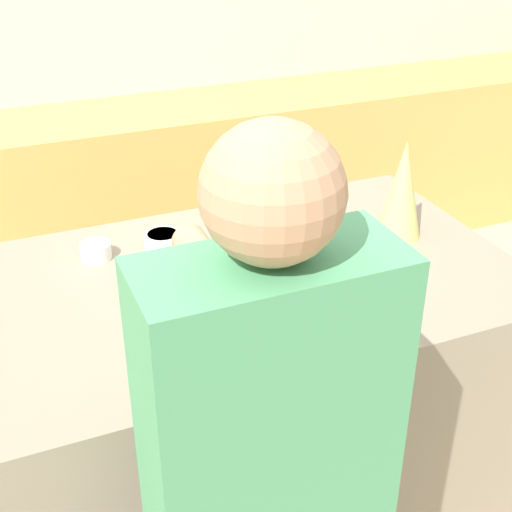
% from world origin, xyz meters
% --- Properties ---
extents(ground_plane, '(12.00, 12.00, 0.00)m').
position_xyz_m(ground_plane, '(0.00, 0.00, 0.00)').
color(ground_plane, '#C6B28E').
extents(wall_back, '(8.00, 0.05, 2.60)m').
position_xyz_m(wall_back, '(0.00, 2.09, 1.30)').
color(wall_back, beige).
rests_on(wall_back, ground_plane).
extents(back_cabinet_block, '(6.00, 0.60, 0.92)m').
position_xyz_m(back_cabinet_block, '(0.00, 1.77, 0.46)').
color(back_cabinet_block, tan).
rests_on(back_cabinet_block, ground_plane).
extents(kitchen_island, '(1.65, 0.99, 0.95)m').
position_xyz_m(kitchen_island, '(0.00, 0.00, 0.48)').
color(kitchen_island, gray).
rests_on(kitchen_island, ground_plane).
extents(baking_tray, '(0.44, 0.30, 0.01)m').
position_xyz_m(baking_tray, '(0.11, -0.03, 0.96)').
color(baking_tray, '#9E9EA8').
rests_on(baking_tray, kitchen_island).
extents(gingerbread_house, '(0.22, 0.18, 0.31)m').
position_xyz_m(gingerbread_house, '(0.11, -0.03, 1.08)').
color(gingerbread_house, brown).
rests_on(gingerbread_house, baking_tray).
extents(decorative_tree, '(0.14, 0.14, 0.32)m').
position_xyz_m(decorative_tree, '(0.58, 0.06, 1.11)').
color(decorative_tree, '#DBD675').
rests_on(decorative_tree, kitchen_island).
extents(candy_bowl_far_left, '(0.13, 0.13, 0.04)m').
position_xyz_m(candy_bowl_far_left, '(0.37, 0.32, 0.98)').
color(candy_bowl_far_left, white).
rests_on(candy_bowl_far_left, kitchen_island).
extents(candy_bowl_far_right, '(0.11, 0.11, 0.05)m').
position_xyz_m(candy_bowl_far_right, '(0.09, 0.30, 0.98)').
color(candy_bowl_far_right, silver).
rests_on(candy_bowl_far_right, kitchen_island).
extents(candy_bowl_front_corner, '(0.12, 0.12, 0.05)m').
position_xyz_m(candy_bowl_front_corner, '(-0.15, 0.26, 0.98)').
color(candy_bowl_front_corner, white).
rests_on(candy_bowl_front_corner, kitchen_island).
extents(candy_bowl_near_tray_left, '(0.09, 0.09, 0.05)m').
position_xyz_m(candy_bowl_near_tray_left, '(-0.36, 0.27, 0.98)').
color(candy_bowl_near_tray_left, white).
rests_on(candy_bowl_near_tray_left, kitchen_island).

